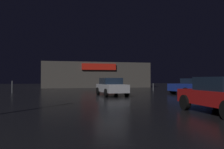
# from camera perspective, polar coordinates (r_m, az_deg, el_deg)

# --- Properties ---
(ground_plane) EXTENTS (120.00, 120.00, 0.00)m
(ground_plane) POSITION_cam_1_polar(r_m,az_deg,el_deg) (18.92, -0.19, -5.45)
(ground_plane) COLOR black
(store_building) EXTENTS (18.24, 9.54, 4.28)m
(store_building) POSITION_cam_1_polar(r_m,az_deg,el_deg) (44.08, -4.29, -0.18)
(store_building) COLOR #4C4742
(store_building) RESTS_ON ground
(car_near) EXTENTS (2.04, 4.57, 1.54)m
(car_near) POSITION_cam_1_polar(r_m,az_deg,el_deg) (20.82, -0.17, -2.84)
(car_near) COLOR #B7B7BF
(car_near) RESTS_ON ground
(car_far) EXTENTS (3.94, 2.28, 1.50)m
(car_far) POSITION_cam_1_polar(r_m,az_deg,el_deg) (23.76, 18.16, -2.63)
(car_far) COLOR navy
(car_far) RESTS_ON ground
(car_crossing) EXTENTS (1.99, 4.47, 1.53)m
(car_crossing) POSITION_cam_1_polar(r_m,az_deg,el_deg) (10.94, 24.48, -4.38)
(car_crossing) COLOR #A51414
(car_crossing) RESTS_ON ground
(bollard_kerb_a) EXTENTS (0.12, 0.12, 0.92)m
(bollard_kerb_a) POSITION_cam_1_polar(r_m,az_deg,el_deg) (30.64, 9.73, -2.91)
(bollard_kerb_a) COLOR #595B60
(bollard_kerb_a) RESTS_ON ground
(bollard_kerb_b) EXTENTS (0.13, 0.13, 1.26)m
(bollard_kerb_b) POSITION_cam_1_polar(r_m,az_deg,el_deg) (27.01, -22.53, -2.72)
(bollard_kerb_b) COLOR #595B60
(bollard_kerb_b) RESTS_ON ground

